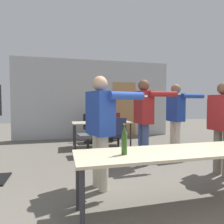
% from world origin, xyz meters
% --- Properties ---
extents(back_wall, '(5.72, 0.12, 2.84)m').
position_xyz_m(back_wall, '(0.03, 5.80, 1.41)').
color(back_wall, '#B2B5B7').
rests_on(back_wall, ground_plane).
extents(conference_table_near, '(2.39, 0.68, 0.72)m').
position_xyz_m(conference_table_near, '(0.11, 0.58, 0.66)').
color(conference_table_near, '#C6B793').
rests_on(conference_table_near, ground_plane).
extents(conference_table_far, '(1.70, 0.73, 0.72)m').
position_xyz_m(conference_table_far, '(-0.07, 4.21, 0.65)').
color(conference_table_far, '#C6B793').
rests_on(conference_table_far, ground_plane).
extents(person_right_polo, '(0.82, 0.68, 1.76)m').
position_xyz_m(person_right_polo, '(0.46, 2.35, 1.06)').
color(person_right_polo, '#3D4C75').
rests_on(person_right_polo, ground_plane).
extents(person_left_plaid, '(0.82, 0.69, 1.65)m').
position_xyz_m(person_left_plaid, '(1.57, 1.41, 0.98)').
color(person_left_plaid, slate).
rests_on(person_left_plaid, ground_plane).
extents(person_center_tall, '(0.90, 0.67, 1.68)m').
position_xyz_m(person_center_tall, '(-0.64, 1.41, 1.00)').
color(person_center_tall, beige).
rests_on(person_center_tall, ground_plane).
extents(person_near_casual, '(0.82, 0.63, 1.73)m').
position_xyz_m(person_near_casual, '(1.48, 2.79, 1.05)').
color(person_near_casual, beige).
rests_on(person_near_casual, ground_plane).
extents(office_chair_far_left, '(0.57, 0.52, 0.94)m').
position_xyz_m(office_chair_far_left, '(-0.52, 3.31, 0.45)').
color(office_chair_far_left, black).
rests_on(office_chair_far_left, ground_plane).
extents(office_chair_mid_tucked, '(0.52, 0.57, 0.95)m').
position_xyz_m(office_chair_mid_tucked, '(0.46, 5.02, 0.45)').
color(office_chair_mid_tucked, black).
rests_on(office_chair_mid_tucked, ground_plane).
extents(office_chair_near_pushed, '(0.60, 0.64, 0.92)m').
position_xyz_m(office_chair_near_pushed, '(0.19, 3.38, 0.43)').
color(office_chair_near_pushed, black).
rests_on(office_chair_near_pushed, ground_plane).
extents(office_chair_far_right, '(0.53, 0.58, 0.92)m').
position_xyz_m(office_chair_far_right, '(-0.28, 4.93, 0.43)').
color(office_chair_far_right, black).
rests_on(office_chair_far_right, ground_plane).
extents(beer_bottle, '(0.06, 0.06, 0.34)m').
position_xyz_m(beer_bottle, '(-0.54, 0.56, 0.88)').
color(beer_bottle, '#2D511E').
rests_on(beer_bottle, conference_table_near).
extents(drink_cup, '(0.09, 0.09, 0.10)m').
position_xyz_m(drink_cup, '(-0.27, 4.06, 0.77)').
color(drink_cup, silver).
rests_on(drink_cup, conference_table_far).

